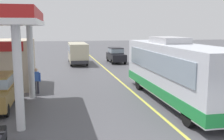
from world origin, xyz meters
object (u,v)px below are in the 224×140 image
Objects in this scene: motorcycle_parked_forecourt at (1,139)px; pedestrian_near_pump at (36,79)px; coach_bus_main at (175,72)px; minibus_opposing_lane at (78,51)px; car_trailing_behind_bus at (116,54)px.

motorcycle_parked_forecourt is 1.08× the size of pedestrian_near_pump.
coach_bus_main reaches higher than minibus_opposing_lane.
car_trailing_behind_bus is (8.37, 14.17, 0.08)m from pedestrian_near_pump.
car_trailing_behind_bus reaches higher than pedestrian_near_pump.
car_trailing_behind_bus is (4.66, 0.16, -0.46)m from minibus_opposing_lane.
coach_bus_main reaches higher than pedestrian_near_pump.
coach_bus_main is 18.05m from minibus_opposing_lane.
pedestrian_near_pump is (0.61, 8.33, 0.49)m from motorcycle_parked_forecourt.
motorcycle_parked_forecourt is (-8.60, -4.81, -1.28)m from coach_bus_main.
motorcycle_parked_forecourt is 0.43× the size of car_trailing_behind_bus.
minibus_opposing_lane is 4.68m from car_trailing_behind_bus.
coach_bus_main is 6.65× the size of pedestrian_near_pump.
pedestrian_near_pump is 16.46m from car_trailing_behind_bus.
minibus_opposing_lane is 1.46× the size of car_trailing_behind_bus.
minibus_opposing_lane is 3.41× the size of motorcycle_parked_forecourt.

